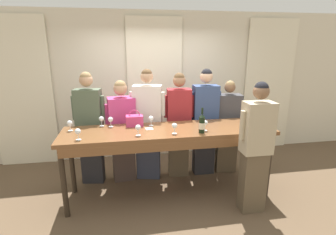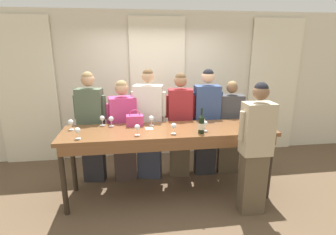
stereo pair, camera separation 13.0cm
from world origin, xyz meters
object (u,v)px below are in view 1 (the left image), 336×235
wine_glass_back_left (70,124)px  host_pouring (256,148)px  guest_olive_jacket (90,127)px  guest_pink_top (122,131)px  guest_striped_shirt (179,124)px  wine_glass_back_right (202,120)px  guest_navy_coat (205,121)px  wine_glass_center_right (174,126)px  wine_glass_front_right (138,128)px  wine_glass_center_mid (259,116)px  wine_glass_front_left (78,132)px  wine_glass_back_mid (151,119)px  handbag (135,120)px  wine_glass_center_left (205,123)px  wine_bottle (202,124)px  guest_beige_cap (227,127)px  wine_glass_front_mid (111,120)px  tasting_bar (169,136)px  guest_cream_sweater (148,125)px  wine_glass_near_host (101,119)px

wine_glass_back_left → host_pouring: (2.40, -0.74, -0.23)m
guest_olive_jacket → guest_pink_top: (0.50, -0.00, -0.09)m
guest_striped_shirt → wine_glass_back_right: bearing=-69.2°
wine_glass_back_right → guest_navy_coat: guest_navy_coat is taller
wine_glass_center_right → guest_olive_jacket: 1.45m
wine_glass_front_right → wine_glass_center_mid: same height
wine_glass_front_left → wine_glass_back_mid: size_ratio=1.00×
handbag → wine_glass_back_mid: (0.24, -0.04, 0.02)m
guest_olive_jacket → host_pouring: 2.48m
wine_glass_center_left → wine_glass_center_mid: (0.92, 0.21, 0.00)m
wine_glass_center_mid → guest_olive_jacket: guest_olive_jacket is taller
wine_bottle → guest_beige_cap: (0.73, 0.82, -0.34)m
wine_bottle → wine_glass_front_right: bearing=177.8°
wine_bottle → wine_glass_back_right: 0.26m
wine_glass_center_left → wine_glass_back_left: 1.87m
wine_glass_back_mid → wine_glass_front_mid: bearing=175.6°
tasting_bar → wine_glass_center_mid: size_ratio=20.12×
wine_glass_front_right → wine_glass_back_right: bearing=12.7°
tasting_bar → wine_glass_front_right: wine_glass_front_right is taller
tasting_bar → wine_glass_front_left: size_ratio=20.12×
wine_glass_front_mid → wine_glass_back_left: (-0.55, -0.09, 0.00)m
wine_glass_front_mid → guest_pink_top: 0.47m
wine_glass_back_mid → guest_beige_cap: size_ratio=0.09×
wine_glass_front_mid → wine_glass_center_right: size_ratio=1.00×
handbag → wine_glass_back_left: bearing=-174.8°
wine_bottle → wine_glass_center_right: bearing=176.2°
tasting_bar → guest_cream_sweater: guest_cream_sweater is taller
wine_glass_front_left → handbag: bearing=33.2°
tasting_bar → guest_striped_shirt: (0.27, 0.61, -0.02)m
guest_cream_sweater → guest_navy_coat: (0.96, -0.00, 0.01)m
guest_navy_coat → host_pouring: bearing=-74.9°
wine_glass_front_left → guest_cream_sweater: guest_cream_sweater is taller
wine_glass_front_mid → wine_glass_center_right: bearing=-28.4°
tasting_bar → wine_glass_near_host: wine_glass_near_host is taller
wine_glass_center_left → host_pouring: 0.73m
wine_glass_near_host → guest_beige_cap: bearing=7.6°
wine_glass_front_mid → host_pouring: host_pouring is taller
wine_glass_front_mid → wine_glass_center_left: (1.30, -0.41, 0.00)m
wine_glass_front_mid → guest_beige_cap: guest_beige_cap is taller
wine_glass_front_right → wine_glass_center_left: same height
wine_glass_center_mid → wine_glass_back_right: same height
wine_glass_center_left → host_pouring: host_pouring is taller
wine_glass_front_right → wine_glass_near_host: bearing=134.4°
wine_glass_back_right → guest_pink_top: guest_pink_top is taller
guest_cream_sweater → guest_striped_shirt: size_ratio=1.04×
guest_navy_coat → host_pouring: (0.31, -1.17, -0.03)m
wine_glass_back_mid → guest_striped_shirt: 0.67m
guest_navy_coat → guest_cream_sweater: bearing=180.0°
wine_glass_front_left → guest_beige_cap: 2.49m
tasting_bar → guest_pink_top: guest_pink_top is taller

